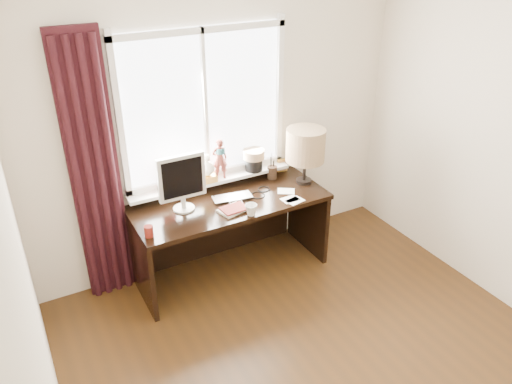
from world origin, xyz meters
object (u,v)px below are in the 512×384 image
mug (251,209)px  table_lamp (306,146)px  desk (226,220)px  red_cup (149,231)px  laptop (233,198)px  monitor (182,180)px

mug → table_lamp: table_lamp is taller
desk → red_cup: bearing=-158.7°
red_cup → desk: (0.79, 0.31, -0.29)m
laptop → mug: size_ratio=3.37×
desk → mug: bearing=-83.2°
red_cup → desk: 0.89m
mug → monitor: size_ratio=0.21×
desk → monitor: monitor is taller
desk → table_lamp: (0.75, -0.11, 0.61)m
monitor → table_lamp: bearing=-3.2°
laptop → desk: laptop is taller
red_cup → monitor: bearing=34.0°
monitor → desk: bearing=6.6°
laptop → desk: (-0.03, 0.08, -0.26)m
laptop → mug: bearing=-78.7°
red_cup → monitor: monitor is taller
red_cup → monitor: 0.52m
mug → red_cup: bearing=173.8°
desk → monitor: 0.66m
red_cup → table_lamp: table_lamp is taller
mug → table_lamp: 0.82m
mug → table_lamp: size_ratio=0.20×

